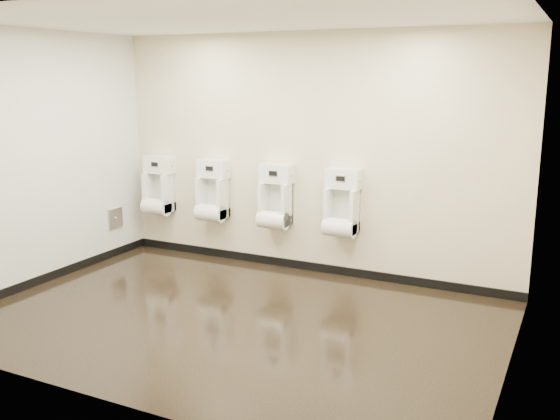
{
  "coord_description": "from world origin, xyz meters",
  "views": [
    {
      "loc": [
        2.91,
        -4.88,
        2.31
      ],
      "look_at": [
        0.22,
        0.55,
        0.99
      ],
      "focal_mm": 40.0,
      "sensor_mm": 36.0,
      "label": 1
    }
  ],
  "objects_px": {
    "urinal_0": "(158,190)",
    "urinal_2": "(275,201)",
    "access_panel": "(115,218)",
    "urinal_1": "(212,195)",
    "urinal_3": "(342,208)"
  },
  "relations": [
    {
      "from": "urinal_1",
      "to": "urinal_3",
      "type": "height_order",
      "value": "same"
    },
    {
      "from": "access_panel",
      "to": "urinal_1",
      "type": "bearing_deg",
      "value": 18.72
    },
    {
      "from": "access_panel",
      "to": "urinal_2",
      "type": "height_order",
      "value": "urinal_2"
    },
    {
      "from": "access_panel",
      "to": "urinal_3",
      "type": "distance_m",
      "value": 3.0
    },
    {
      "from": "access_panel",
      "to": "urinal_2",
      "type": "bearing_deg",
      "value": 11.15
    },
    {
      "from": "access_panel",
      "to": "urinal_1",
      "type": "height_order",
      "value": "urinal_1"
    },
    {
      "from": "access_panel",
      "to": "urinal_0",
      "type": "height_order",
      "value": "urinal_0"
    },
    {
      "from": "urinal_0",
      "to": "urinal_3",
      "type": "xyz_separation_m",
      "value": [
        2.57,
        0.0,
        0.0
      ]
    },
    {
      "from": "urinal_1",
      "to": "urinal_0",
      "type": "bearing_deg",
      "value": 180.0
    },
    {
      "from": "urinal_2",
      "to": "urinal_0",
      "type": "bearing_deg",
      "value": 180.0
    },
    {
      "from": "access_panel",
      "to": "urinal_0",
      "type": "relative_size",
      "value": 0.33
    },
    {
      "from": "urinal_3",
      "to": "urinal_0",
      "type": "bearing_deg",
      "value": 180.0
    },
    {
      "from": "urinal_0",
      "to": "urinal_1",
      "type": "xyz_separation_m",
      "value": [
        0.84,
        0.0,
        0.0
      ]
    },
    {
      "from": "urinal_0",
      "to": "urinal_2",
      "type": "bearing_deg",
      "value": 0.0
    },
    {
      "from": "urinal_0",
      "to": "access_panel",
      "type": "bearing_deg",
      "value": -133.08
    }
  ]
}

